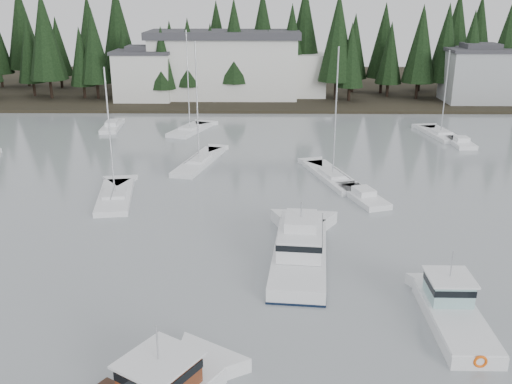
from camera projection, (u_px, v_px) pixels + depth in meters
far_shore_land at (255, 86)px, 111.54m from camera, size 240.00×54.00×1.00m
conifer_treeline at (254, 96)px, 101.16m from camera, size 200.00×22.00×20.00m
house_west at (144, 74)px, 93.21m from camera, size 9.54×7.42×8.75m
house_east_a at (477, 74)px, 91.59m from camera, size 10.60×8.48×9.25m
harbor_inn at (237, 65)px, 95.83m from camera, size 29.50×11.50×10.90m
cabin_cruiser_center at (300, 252)px, 38.44m from camera, size 4.67×11.66×4.88m
lobster_boat_teal at (453, 314)px, 31.38m from camera, size 2.82×7.91×4.35m
sailboat_3 at (115, 199)px, 50.36m from camera, size 4.11×9.12×12.08m
sailboat_4 at (190, 131)px, 74.94m from camera, size 5.43×8.62×13.47m
sailboat_5 at (440, 136)px, 72.65m from camera, size 4.02×8.54×11.25m
sailboat_6 at (333, 178)px, 55.84m from camera, size 5.32×10.46×13.22m
sailboat_8 at (199, 163)px, 60.79m from camera, size 4.93×11.07×13.28m
runabout_1 at (364, 198)px, 50.33m from camera, size 4.01×6.59×1.42m
runabout_3 at (112, 128)px, 76.60m from camera, size 2.68×7.06×1.42m
runabout_4 at (461, 144)px, 68.30m from camera, size 2.31×5.09×1.42m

